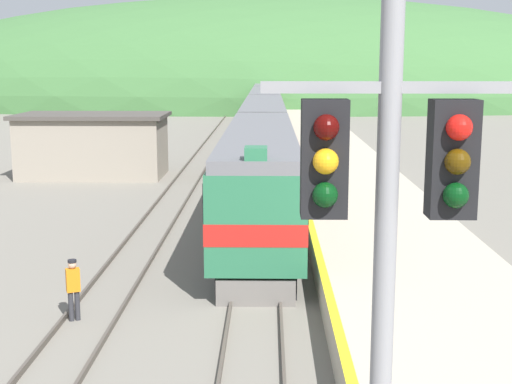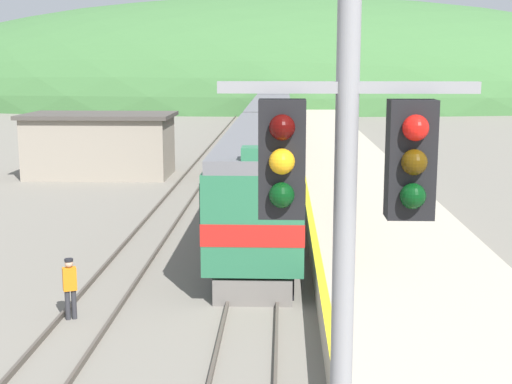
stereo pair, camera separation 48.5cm
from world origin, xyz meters
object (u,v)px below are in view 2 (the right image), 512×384
Objects in this scene: carriage_third at (274,109)px; signal_mast_main at (343,285)px; express_train_lead_car at (262,176)px; carriage_fourth at (276,98)px; carriage_fifth at (278,92)px; track_worker at (70,285)px; carriage_second at (271,129)px.

signal_mast_main is at bearing -88.79° from carriage_third.
express_train_lead_car is 64.13m from carriage_fourth.
signal_mast_main is (1.39, -108.58, 2.71)m from carriage_fifth.
carriage_third is 12.04× the size of track_worker.
carriage_second is 44.14m from signal_mast_main.
carriage_third is at bearing -90.00° from carriage_fifth.
carriage_third and carriage_fifth have the same top height.
carriage_fifth is (0.00, 43.03, 0.00)m from carriage_third.
carriage_second and carriage_third have the same top height.
carriage_second is at bearing -90.00° from carriage_third.
express_train_lead_car is 0.94× the size of carriage_second.
carriage_fourth is 1.00× the size of carriage_fifth.
signal_mast_main is (1.39, -87.06, 2.71)m from carriage_fourth.
track_worker is at bearing -95.29° from carriage_third.
express_train_lead_car is 23.13m from signal_mast_main.
express_train_lead_car reaches higher than carriage_fourth.
carriage_third is at bearing 90.00° from carriage_second.
carriage_fifth is at bearing 87.07° from track_worker.
carriage_fourth is (0.00, 64.13, -0.01)m from express_train_lead_car.
express_train_lead_car reaches higher than carriage_fifth.
carriage_second is 2.70× the size of signal_mast_main.
carriage_second is at bearing 91.80° from signal_mast_main.
signal_mast_main is at bearing -89.27° from carriage_fifth.
track_worker is (-6.31, 12.33, -4.04)m from signal_mast_main.
track_worker is (-4.92, -53.21, -1.32)m from carriage_third.
carriage_fifth is (0.00, 85.65, -0.01)m from express_train_lead_car.
carriage_fourth is at bearing 90.91° from signal_mast_main.
carriage_fifth is at bearing 90.00° from carriage_fourth.
carriage_second is at bearing -90.00° from carriage_fourth.
express_train_lead_car is 85.65m from carriage_fifth.
express_train_lead_car is at bearing -90.00° from carriage_second.
track_worker is at bearing -92.93° from carriage_fifth.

